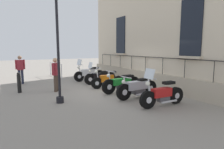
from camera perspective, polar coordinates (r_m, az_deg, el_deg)
The scene contains 13 objects.
ground_plane at distance 9.43m, azimuth -1.35°, elevation -4.92°, with size 60.00×60.00×0.00m, color gray.
building_facade at distance 10.84m, azimuth 12.02°, elevation 13.19°, with size 0.82×12.53×6.49m.
motorcycle_white at distance 12.34m, azimuth -6.93°, elevation 0.29°, with size 2.11×0.74×1.42m.
motorcycle_black at distance 11.19m, azimuth -3.64°, elevation -0.75°, with size 1.99×0.53×1.32m.
motorcycle_orange at distance 10.04m, azimuth -1.38°, elevation -1.74°, with size 1.88×0.56×1.11m.
motorcycle_green at distance 9.05m, azimuth 3.02°, elevation -2.62°, with size 2.23×0.71×1.07m.
motorcycle_silver at distance 8.07m, azimuth 7.75°, elevation -4.00°, with size 2.14×0.70×0.96m.
motorcycle_red at distance 7.10m, azimuth 14.94°, elevation -5.95°, with size 1.98×0.58×1.41m.
lamppost at distance 7.41m, azimuth -16.30°, elevation 14.10°, with size 0.28×0.98×4.37m.
crowd_barrier at distance 14.35m, azimuth -16.75°, elevation 1.44°, with size 0.32×2.35×1.05m.
bollard at distance 9.94m, azimuth -26.36°, elevation -2.18°, with size 0.17×0.17×0.98m.
pedestrian_standing at distance 12.36m, azimuth -26.05°, elevation 1.79°, with size 0.53×0.25×1.68m.
pedestrian_walking at distance 9.50m, azimuth -16.75°, elevation 0.52°, with size 0.39×0.45×1.65m.
Camera 1 is at (4.34, 8.11, 2.09)m, focal length 30.14 mm.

